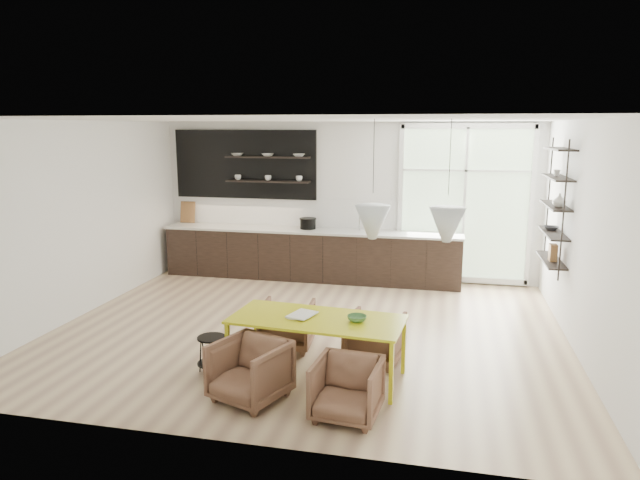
{
  "coord_description": "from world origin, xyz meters",
  "views": [
    {
      "loc": [
        1.82,
        -7.42,
        2.81
      ],
      "look_at": [
        0.04,
        0.6,
        1.17
      ],
      "focal_mm": 32.0,
      "sensor_mm": 36.0,
      "label": 1
    }
  ],
  "objects_px": {
    "dining_table": "(317,322)",
    "armchair_back_right": "(375,338)",
    "armchair_back_left": "(287,325)",
    "wire_stool": "(212,350)",
    "armchair_front_left": "(250,371)",
    "armchair_front_right": "(347,389)"
  },
  "relations": [
    {
      "from": "dining_table",
      "to": "armchair_back_right",
      "type": "height_order",
      "value": "dining_table"
    },
    {
      "from": "armchair_back_left",
      "to": "wire_stool",
      "type": "bearing_deg",
      "value": 52.6
    },
    {
      "from": "armchair_front_left",
      "to": "wire_stool",
      "type": "height_order",
      "value": "armchair_front_left"
    },
    {
      "from": "armchair_back_right",
      "to": "armchair_front_left",
      "type": "height_order",
      "value": "armchair_front_left"
    },
    {
      "from": "armchair_back_right",
      "to": "wire_stool",
      "type": "xyz_separation_m",
      "value": [
        -1.79,
        -0.74,
        -0.01
      ]
    },
    {
      "from": "armchair_back_left",
      "to": "armchair_back_right",
      "type": "height_order",
      "value": "armchair_back_left"
    },
    {
      "from": "wire_stool",
      "to": "armchair_back_left",
      "type": "bearing_deg",
      "value": 56.47
    },
    {
      "from": "armchair_back_right",
      "to": "armchair_front_right",
      "type": "xyz_separation_m",
      "value": [
        -0.1,
        -1.42,
        -0.0
      ]
    },
    {
      "from": "dining_table",
      "to": "armchair_front_left",
      "type": "distance_m",
      "value": 0.95
    },
    {
      "from": "armchair_back_left",
      "to": "armchair_back_right",
      "type": "relative_size",
      "value": 1.01
    },
    {
      "from": "dining_table",
      "to": "armchair_front_left",
      "type": "bearing_deg",
      "value": -124.12
    },
    {
      "from": "armchair_front_left",
      "to": "dining_table",
      "type": "bearing_deg",
      "value": 72.18
    },
    {
      "from": "dining_table",
      "to": "armchair_front_left",
      "type": "xyz_separation_m",
      "value": [
        -0.56,
        -0.69,
        -0.34
      ]
    },
    {
      "from": "armchair_back_right",
      "to": "armchair_front_right",
      "type": "relative_size",
      "value": 1.01
    },
    {
      "from": "armchair_back_right",
      "to": "dining_table",
      "type": "bearing_deg",
      "value": 53.93
    },
    {
      "from": "dining_table",
      "to": "armchair_front_right",
      "type": "xyz_separation_m",
      "value": [
        0.49,
        -0.83,
        -0.36
      ]
    },
    {
      "from": "armchair_back_left",
      "to": "armchair_front_right",
      "type": "xyz_separation_m",
      "value": [
        1.06,
        -1.63,
        -0.01
      ]
    },
    {
      "from": "dining_table",
      "to": "armchair_front_right",
      "type": "relative_size",
      "value": 3.07
    },
    {
      "from": "dining_table",
      "to": "armchair_front_right",
      "type": "distance_m",
      "value": 1.03
    },
    {
      "from": "armchair_front_left",
      "to": "wire_stool",
      "type": "bearing_deg",
      "value": 162.0
    },
    {
      "from": "wire_stool",
      "to": "armchair_front_right",
      "type": "bearing_deg",
      "value": -21.67
    },
    {
      "from": "armchair_front_right",
      "to": "armchair_front_left",
      "type": "bearing_deg",
      "value": 177.58
    }
  ]
}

